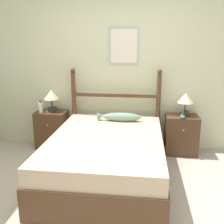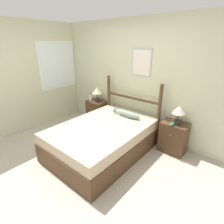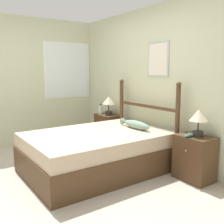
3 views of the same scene
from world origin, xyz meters
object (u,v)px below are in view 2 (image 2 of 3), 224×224
bed (103,139)px  bottle (90,97)px  table_lamp_left (97,92)px  model_boat (172,124)px  nightstand_left (97,112)px  table_lamp_right (179,111)px  nightstand_right (173,137)px  fish_pillow (127,114)px

bed → bottle: size_ratio=9.67×
table_lamp_left → model_boat: bearing=-3.3°
nightstand_left → table_lamp_left: bearing=13.9°
bed → table_lamp_left: 1.51m
nightstand_left → bottle: bearing=-150.2°
bed → table_lamp_right: bearing=40.5°
nightstand_right → bottle: bottle is taller
bottle → fish_pillow: bearing=-7.7°
table_lamp_right → table_lamp_left: bearing=-180.0°
table_lamp_left → table_lamp_right: (2.13, 0.00, 0.00)m
nightstand_left → bottle: size_ratio=2.94×
nightstand_left → bottle: (-0.14, -0.08, 0.40)m
bed → table_lamp_left: table_lamp_left is taller
table_lamp_right → nightstand_right: bearing=-166.4°
bed → nightstand_right: 1.41m
nightstand_right → table_lamp_right: table_lamp_right is taller
bed → nightstand_left: 1.41m
nightstand_left → model_boat: bearing=-3.1°
model_boat → table_lamp_right: bearing=69.2°
bottle → table_lamp_left: bearing=27.8°
nightstand_left → nightstand_right: size_ratio=1.00×
bottle → fish_pillow: 1.32m
nightstand_left → bed: bearing=-41.0°
table_lamp_right → fish_pillow: 1.04m
nightstand_left → table_lamp_left: (0.02, 0.01, 0.56)m
bed → table_lamp_left: (-1.04, 0.93, 0.58)m
nightstand_right → table_lamp_right: (0.03, 0.01, 0.56)m
bottle → model_boat: size_ratio=1.22×
table_lamp_left → model_boat: 2.10m
table_lamp_left → table_lamp_right: size_ratio=1.00×
table_lamp_left → fish_pillow: (1.14, -0.26, -0.22)m
bed → fish_pillow: (0.11, 0.66, 0.36)m
nightstand_right → model_boat: model_boat is taller
bed → model_boat: model_boat is taller
bed → fish_pillow: bearing=81.0°
nightstand_right → nightstand_left: bearing=180.0°
fish_pillow → nightstand_right: bearing=15.1°
nightstand_left → fish_pillow: (1.17, -0.26, 0.34)m
nightstand_left → model_boat: model_boat is taller
bottle → fish_pillow: size_ratio=0.32×
nightstand_left → model_boat: size_ratio=3.58×
table_lamp_left → bottle: bearing=-152.2°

